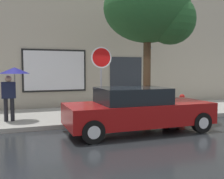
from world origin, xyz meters
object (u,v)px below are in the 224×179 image
Objects in this scene: fire_hydrant at (182,103)px; pedestrian_with_umbrella at (13,78)px; stop_sign at (101,68)px; street_tree at (152,12)px; parked_car at (137,110)px.

pedestrian_with_umbrella is (-6.89, 0.18, 1.16)m from fire_hydrant.
pedestrian_with_umbrella is at bearing 164.20° from stop_sign.
pedestrian_with_umbrella is 5.70m from street_tree.
street_tree reaches higher than pedestrian_with_umbrella.
parked_car is 2.13m from stop_sign.
stop_sign reaches higher than parked_car.
street_tree reaches higher than stop_sign.
street_tree reaches higher than parked_car.
parked_car is at bearing -32.93° from pedestrian_with_umbrella.
fire_hydrant is 4.24m from stop_sign.
pedestrian_with_umbrella is 3.11m from stop_sign.
pedestrian_with_umbrella is at bearing 178.50° from fire_hydrant.
fire_hydrant is at bearing 9.62° from stop_sign.
parked_car is at bearing -65.73° from stop_sign.
stop_sign is (-0.69, 1.53, 1.31)m from parked_car.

